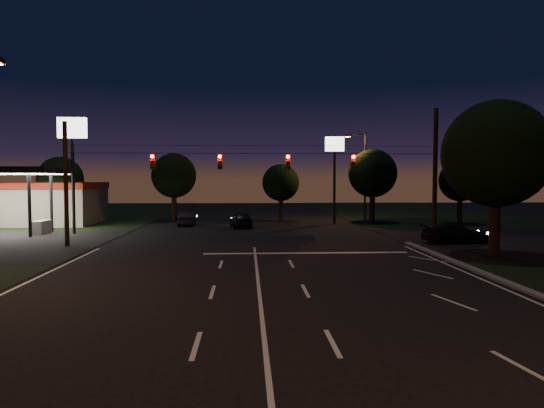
{
  "coord_description": "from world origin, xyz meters",
  "views": [
    {
      "loc": [
        -0.46,
        -16.53,
        4.36
      ],
      "look_at": [
        0.88,
        9.4,
        3.0
      ],
      "focal_mm": 32.0,
      "sensor_mm": 36.0,
      "label": 1
    }
  ],
  "objects": [
    {
      "name": "pole_sign_left_near",
      "position": [
        -14.0,
        22.0,
        6.98
      ],
      "size": [
        2.2,
        0.3,
        9.1
      ],
      "color": "black",
      "rests_on": "ground"
    },
    {
      "name": "tree_far_e",
      "position": [
        20.02,
        29.11,
        4.11
      ],
      "size": [
        4.0,
        4.0,
        6.18
      ],
      "color": "black",
      "rests_on": "ground"
    },
    {
      "name": "cross_street_right",
      "position": [
        20.0,
        16.0,
        0.0
      ],
      "size": [
        20.0,
        16.0,
        0.02
      ],
      "primitive_type": "cube",
      "color": "black",
      "rests_on": "ground"
    },
    {
      "name": "utility_pole_left",
      "position": [
        -12.0,
        15.0,
        0.0
      ],
      "size": [
        0.28,
        0.28,
        8.0
      ],
      "primitive_type": "cylinder",
      "color": "black",
      "rests_on": "ground"
    },
    {
      "name": "center_line",
      "position": [
        0.0,
        -6.0,
        0.01
      ],
      "size": [
        0.14,
        40.0,
        0.01
      ],
      "primitive_type": "cube",
      "color": "silver",
      "rests_on": "ground"
    },
    {
      "name": "gas_station",
      "position": [
        -21.86,
        30.39,
        2.38
      ],
      "size": [
        14.2,
        16.1,
        5.25
      ],
      "color": "gray",
      "rests_on": "ground"
    },
    {
      "name": "ground",
      "position": [
        0.0,
        0.0,
        0.0
      ],
      "size": [
        140.0,
        140.0,
        0.0
      ],
      "primitive_type": "plane",
      "color": "black",
      "rests_on": "ground"
    },
    {
      "name": "signal_span",
      "position": [
        -0.0,
        14.96,
        5.5
      ],
      "size": [
        24.0,
        0.4,
        1.56
      ],
      "color": "black",
      "rests_on": "ground"
    },
    {
      "name": "tree_far_c",
      "position": [
        3.02,
        33.1,
        3.9
      ],
      "size": [
        3.8,
        3.8,
        5.86
      ],
      "color": "black",
      "rests_on": "ground"
    },
    {
      "name": "car_cross",
      "position": [
        13.6,
        15.28,
        0.66
      ],
      "size": [
        4.71,
        2.28,
        1.32
      ],
      "primitive_type": "imported",
      "rotation": [
        0.0,
        0.0,
        1.67
      ],
      "color": "black",
      "rests_on": "ground"
    },
    {
      "name": "car_oncoming_b",
      "position": [
        -6.02,
        28.74,
        0.64
      ],
      "size": [
        1.37,
        3.87,
        1.27
      ],
      "primitive_type": "imported",
      "rotation": [
        0.0,
        0.0,
        3.13
      ],
      "color": "black",
      "rests_on": "ground"
    },
    {
      "name": "stop_bar",
      "position": [
        3.0,
        11.5,
        0.01
      ],
      "size": [
        12.0,
        0.5,
        0.01
      ],
      "primitive_type": "cube",
      "color": "silver",
      "rests_on": "ground"
    },
    {
      "name": "tree_far_a",
      "position": [
        -17.98,
        30.12,
        4.26
      ],
      "size": [
        4.2,
        4.2,
        6.42
      ],
      "color": "black",
      "rests_on": "ground"
    },
    {
      "name": "pole_sign_right",
      "position": [
        8.0,
        30.0,
        6.24
      ],
      "size": [
        1.8,
        0.3,
        8.4
      ],
      "color": "black",
      "rests_on": "ground"
    },
    {
      "name": "utility_pole_right",
      "position": [
        12.0,
        15.0,
        0.0
      ],
      "size": [
        0.3,
        0.3,
        9.0
      ],
      "primitive_type": "cylinder",
      "color": "black",
      "rests_on": "ground"
    },
    {
      "name": "car_oncoming_a",
      "position": [
        -1.0,
        26.64,
        0.72
      ],
      "size": [
        2.28,
        4.43,
        1.44
      ],
      "primitive_type": "imported",
      "rotation": [
        0.0,
        0.0,
        3.28
      ],
      "color": "black",
      "rests_on": "ground"
    },
    {
      "name": "street_light_right_far",
      "position": [
        11.24,
        32.0,
        5.24
      ],
      "size": [
        2.2,
        0.35,
        9.0
      ],
      "color": "black",
      "rests_on": "ground"
    },
    {
      "name": "tree_far_b",
      "position": [
        -7.98,
        34.13,
        4.61
      ],
      "size": [
        4.6,
        4.6,
        6.98
      ],
      "color": "black",
      "rests_on": "ground"
    },
    {
      "name": "tree_far_d",
      "position": [
        12.02,
        31.13,
        4.83
      ],
      "size": [
        4.8,
        4.8,
        7.3
      ],
      "color": "black",
      "rests_on": "ground"
    },
    {
      "name": "tree_right_near",
      "position": [
        13.53,
        10.17,
        5.68
      ],
      "size": [
        6.0,
        6.0,
        8.76
      ],
      "color": "black",
      "rests_on": "ground"
    }
  ]
}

